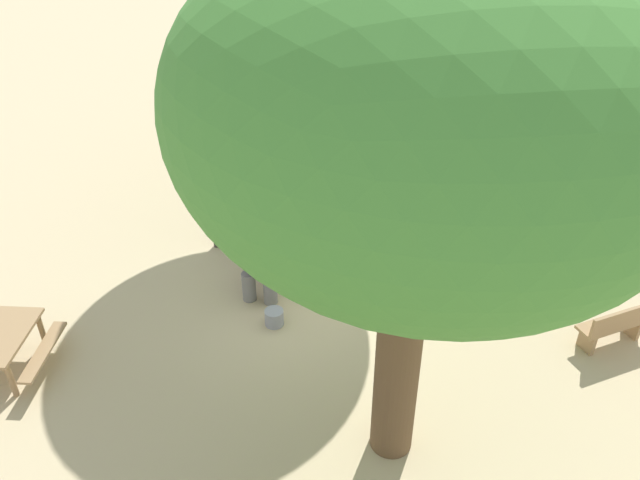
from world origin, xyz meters
TOP-DOWN VIEW (x-y plane):
  - ground_plane at (0.00, 0.00)m, footprint 60.00×60.00m
  - elephant at (-0.91, -0.13)m, footprint 1.84×2.06m
  - person_handler at (-2.73, 0.02)m, footprint 0.32×0.50m
  - shade_tree_secondary at (3.47, -1.62)m, footprint 5.94×5.45m
  - wooden_bench at (4.99, 2.89)m, footprint 0.94×1.44m
  - picnic_table_far at (-2.27, -4.94)m, footprint 2.10×2.10m
  - market_stall_blue at (-0.81, 8.17)m, footprint 2.50×2.50m
  - market_stall_teal at (1.79, 8.17)m, footprint 2.50×2.50m
  - feed_bucket at (0.14, -0.98)m, footprint 0.36×0.36m

SIDE VIEW (x-z plane):
  - ground_plane at x=0.00m, z-range 0.00..0.00m
  - feed_bucket at x=0.14m, z-range 0.00..0.32m
  - wooden_bench at x=4.99m, z-range 0.03..0.91m
  - picnic_table_far at x=-2.27m, z-range 0.20..0.98m
  - person_handler at x=-2.73m, z-range 0.14..1.76m
  - elephant at x=-0.91m, z-range 0.21..1.69m
  - market_stall_blue at x=-0.81m, z-range -0.12..2.40m
  - market_stall_teal at x=1.79m, z-range -0.12..2.40m
  - shade_tree_secondary at x=3.47m, z-range 1.62..9.15m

